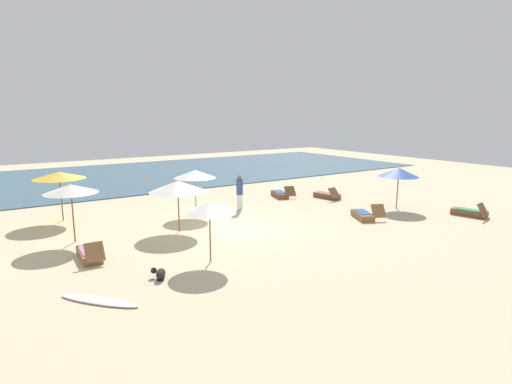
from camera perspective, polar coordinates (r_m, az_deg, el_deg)
The scene contains 16 objects.
ground_plane at distance 17.26m, azimuth -2.17°, elevation -4.96°, with size 60.00×60.00×0.00m, color beige.
ocean_water at distance 32.70m, azimuth -17.92°, elevation 2.10°, with size 48.00×16.00×0.06m, color #3D6075.
umbrella_0 at distance 19.93m, azimuth -25.58°, elevation 2.08°, with size 2.19×2.19×2.18m.
umbrella_1 at distance 16.63m, azimuth -10.77°, elevation 0.76°, with size 2.28×2.28×2.07m.
umbrella_2 at distance 21.53m, azimuth 19.14°, elevation 2.60°, with size 1.95×1.95×2.06m.
umbrella_3 at distance 16.35m, azimuth -24.27°, elevation 0.40°, with size 1.91×1.91×2.17m.
umbrella_5 at distance 19.25m, azimuth -8.44°, elevation 2.48°, with size 1.93×1.93×2.12m.
umbrella_6 at distance 13.04m, azimuth -6.46°, elevation -2.14°, with size 1.70×1.70×1.97m.
lounger_0 at distance 19.31m, azimuth 14.72°, elevation -3.06°, with size 1.28×1.76×0.71m.
lounger_1 at distance 21.55m, azimuth 27.55°, elevation -2.52°, with size 0.91×1.73×0.73m.
lounger_2 at distance 14.63m, azimuth -22.02°, elevation -7.98°, with size 0.66×1.70×0.70m.
lounger_3 at distance 23.45m, azimuth 9.89°, elevation -0.46°, with size 0.88×1.77×0.69m.
lounger_5 at distance 23.49m, azimuth 3.44°, elevation -0.28°, with size 1.08×1.80×0.67m.
person_0 at distance 20.30m, azimuth -2.28°, elevation 0.00°, with size 0.45×0.45×1.74m.
dog at distance 12.40m, azimuth -13.17°, elevation -10.93°, with size 0.50×0.63×0.30m.
surfboard at distance 11.48m, azimuth -20.89°, elevation -13.87°, with size 1.79×2.04×0.07m.
Camera 1 is at (-8.64, -14.19, 4.69)m, focal length 28.90 mm.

